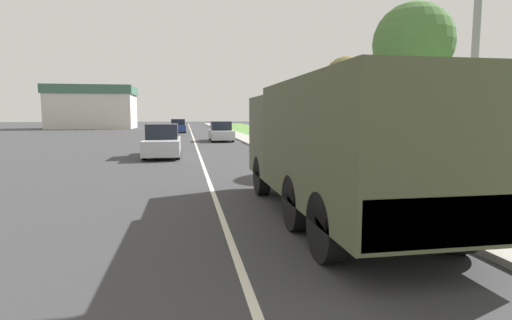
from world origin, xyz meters
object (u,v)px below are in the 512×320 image
Objects in this scene: car_second_ahead at (221,132)px; lamp_post at (466,18)px; car_third_ahead at (178,127)px; military_truck at (336,142)px; pickup_truck at (415,148)px; car_nearest_ahead at (163,142)px.

car_second_ahead is 25.52m from lamp_post.
military_truck is at bearing -84.66° from car_third_ahead.
lamp_post is (-3.08, -6.43, 3.02)m from pickup_truck.
lamp_post is at bearing -84.55° from car_second_ahead.
car_second_ahead is 19.55m from pickup_truck.
lamp_post is at bearing -16.44° from military_truck.
military_truck is at bearing -89.64° from car_second_ahead.
car_second_ahead is 0.69× the size of lamp_post.
car_nearest_ahead is 12.20m from car_second_ahead.
pickup_truck is 0.83× the size of lamp_post.
pickup_truck is at bearing 64.40° from lamp_post.
military_truck is 1.18× the size of lamp_post.
military_truck reaches higher than car_second_ahead.
military_truck reaches higher than car_third_ahead.
pickup_truck is (9.13, -34.83, 0.16)m from car_third_ahead.
pickup_truck reaches higher than car_nearest_ahead.
pickup_truck reaches higher than car_third_ahead.
car_third_ahead is 41.83m from lamp_post.
lamp_post reaches higher than car_third_ahead.
lamp_post is (6.37, -13.66, 3.17)m from car_nearest_ahead.
lamp_post reaches higher than car_nearest_ahead.
car_second_ahead is at bearing 95.45° from lamp_post.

